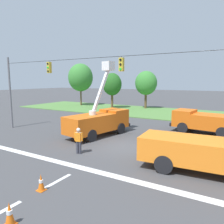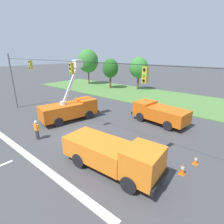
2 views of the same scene
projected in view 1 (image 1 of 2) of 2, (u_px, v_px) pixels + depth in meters
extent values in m
plane|color=#424244|center=(122.00, 146.00, 16.40)|extent=(200.00, 200.00, 0.00)
cube|color=#517F3D|center=(180.00, 114.00, 31.75)|extent=(56.00, 12.00, 0.10)
cube|color=silver|center=(82.00, 168.00, 12.31)|extent=(17.60, 0.50, 0.01)
cube|color=silver|center=(56.00, 182.00, 10.60)|extent=(0.20, 2.00, 0.01)
cylinder|color=slate|center=(10.00, 93.00, 22.41)|extent=(0.20, 0.20, 7.20)
cylinder|color=black|center=(122.00, 56.00, 15.46)|extent=(26.00, 0.03, 0.03)
cylinder|color=black|center=(49.00, 61.00, 19.11)|extent=(0.02, 0.02, 0.10)
cube|color=gold|center=(49.00, 68.00, 19.19)|extent=(0.32, 0.28, 0.96)
cylinder|color=black|center=(48.00, 64.00, 19.00)|extent=(0.16, 0.05, 0.16)
cylinder|color=green|center=(48.00, 67.00, 19.05)|extent=(0.16, 0.05, 0.16)
cylinder|color=black|center=(48.00, 71.00, 19.09)|extent=(0.16, 0.05, 0.16)
cylinder|color=black|center=(122.00, 57.00, 15.49)|extent=(0.02, 0.02, 0.10)
cube|color=gold|center=(121.00, 65.00, 15.57)|extent=(0.32, 0.28, 0.96)
cylinder|color=black|center=(120.00, 60.00, 15.39)|extent=(0.16, 0.05, 0.16)
cylinder|color=black|center=(120.00, 64.00, 15.43)|extent=(0.16, 0.05, 0.16)
cylinder|color=green|center=(120.00, 69.00, 15.48)|extent=(0.16, 0.05, 0.16)
cylinder|color=brown|center=(81.00, 97.00, 42.57)|extent=(0.30, 0.30, 3.46)
ellipsoid|color=#387F33|center=(81.00, 77.00, 42.04)|extent=(4.72, 4.73, 5.30)
cylinder|color=brown|center=(112.00, 101.00, 38.28)|extent=(0.40, 0.40, 2.81)
ellipsoid|color=#235B1E|center=(112.00, 84.00, 37.87)|extent=(3.39, 3.04, 3.87)
cylinder|color=brown|center=(146.00, 101.00, 37.90)|extent=(0.40, 0.40, 2.85)
ellipsoid|color=#387F33|center=(146.00, 83.00, 37.47)|extent=(3.82, 3.31, 4.11)
cube|color=orange|center=(90.00, 124.00, 18.67)|extent=(3.09, 4.72, 1.46)
cube|color=orange|center=(114.00, 118.00, 20.93)|extent=(2.49, 2.27, 1.67)
cube|color=#1E2838|center=(119.00, 114.00, 21.36)|extent=(1.88, 0.49, 0.75)
cube|color=black|center=(121.00, 123.00, 21.77)|extent=(2.23, 0.62, 0.30)
cylinder|color=black|center=(105.00, 125.00, 21.55)|extent=(0.48, 1.04, 1.00)
cylinder|color=black|center=(121.00, 128.00, 20.18)|extent=(0.48, 1.04, 1.00)
cylinder|color=black|center=(75.00, 132.00, 18.89)|extent=(0.48, 1.04, 1.00)
cylinder|color=black|center=(91.00, 136.00, 17.51)|extent=(0.48, 1.04, 1.00)
cylinder|color=silver|center=(92.00, 113.00, 18.76)|extent=(0.60, 0.60, 0.36)
cube|color=white|center=(101.00, 91.00, 19.24)|extent=(0.69, 2.23, 4.09)
cube|color=white|center=(108.00, 66.00, 19.66)|extent=(1.05, 0.97, 0.80)
cube|color=orange|center=(184.00, 149.00, 11.99)|extent=(4.77, 2.63, 1.30)
cylinder|color=black|center=(172.00, 153.00, 13.39)|extent=(1.02, 0.35, 1.00)
cylinder|color=black|center=(164.00, 164.00, 11.51)|extent=(1.02, 0.35, 1.00)
cube|color=orange|center=(216.00, 122.00, 19.70)|extent=(4.30, 2.86, 1.30)
cube|color=orange|center=(184.00, 118.00, 21.40)|extent=(1.98, 2.52, 1.55)
cube|color=#1E2838|center=(179.00, 114.00, 21.72)|extent=(0.32, 2.07, 0.70)
cube|color=black|center=(175.00, 123.00, 22.05)|extent=(0.42, 2.44, 0.30)
cylinder|color=black|center=(183.00, 128.00, 20.48)|extent=(1.02, 0.39, 1.00)
cylinder|color=black|center=(190.00, 124.00, 22.26)|extent=(1.02, 0.39, 1.00)
cylinder|color=black|center=(222.00, 133.00, 18.47)|extent=(1.02, 0.39, 1.00)
cylinder|color=#383842|center=(80.00, 148.00, 14.64)|extent=(0.18, 0.18, 0.85)
cylinder|color=#383842|center=(77.00, 147.00, 14.71)|extent=(0.18, 0.18, 0.85)
cube|color=orange|center=(79.00, 137.00, 14.57)|extent=(0.43, 0.30, 0.60)
cube|color=silver|center=(79.00, 137.00, 14.57)|extent=(0.43, 0.14, 0.62)
cylinder|color=orange|center=(82.00, 137.00, 14.47)|extent=(0.11, 0.11, 0.55)
cylinder|color=orange|center=(75.00, 136.00, 14.67)|extent=(0.11, 0.11, 0.55)
sphere|color=tan|center=(78.00, 131.00, 14.51)|extent=(0.22, 0.22, 0.22)
sphere|color=white|center=(78.00, 130.00, 14.50)|extent=(0.26, 0.26, 0.26)
cube|color=orange|center=(41.00, 190.00, 9.78)|extent=(0.36, 0.36, 0.03)
cone|color=orange|center=(41.00, 182.00, 9.73)|extent=(0.30, 0.30, 0.74)
cylinder|color=white|center=(41.00, 181.00, 9.72)|extent=(0.18, 0.18, 0.13)
cube|color=orange|center=(10.00, 224.00, 7.46)|extent=(0.36, 0.36, 0.03)
cone|color=orange|center=(9.00, 213.00, 7.40)|extent=(0.32, 0.32, 0.79)
cylinder|color=white|center=(9.00, 212.00, 7.39)|extent=(0.20, 0.20, 0.14)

